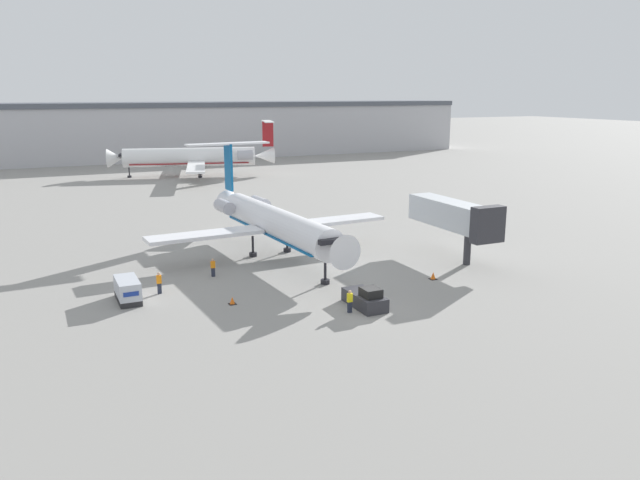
# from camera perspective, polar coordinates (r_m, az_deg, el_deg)

# --- Properties ---
(ground_plane) EXTENTS (600.00, 600.00, 0.00)m
(ground_plane) POSITION_cam_1_polar(r_m,az_deg,el_deg) (48.69, 4.45, -6.35)
(ground_plane) COLOR gray
(terminal_building) EXTENTS (180.00, 16.80, 13.93)m
(terminal_building) POSITION_cam_1_polar(r_m,az_deg,el_deg) (161.73, -17.06, 9.46)
(terminal_building) COLOR #B2B2B7
(terminal_building) RESTS_ON ground
(airplane_main) EXTENTS (25.71, 28.07, 10.66)m
(airplane_main) POSITION_cam_1_polar(r_m,az_deg,el_deg) (63.41, -4.31, 1.74)
(airplane_main) COLOR white
(airplane_main) RESTS_ON ground
(pushback_tug) EXTENTS (1.93, 4.37, 1.79)m
(pushback_tug) POSITION_cam_1_polar(r_m,az_deg,el_deg) (49.06, 4.14, -5.37)
(pushback_tug) COLOR #2D2D33
(pushback_tug) RESTS_ON ground
(luggage_cart) EXTENTS (1.68, 3.84, 1.83)m
(luggage_cart) POSITION_cam_1_polar(r_m,az_deg,el_deg) (52.51, -17.18, -4.39)
(luggage_cart) COLOR #232326
(luggage_cart) RESTS_ON ground
(worker_near_tug) EXTENTS (0.40, 0.25, 1.79)m
(worker_near_tug) POSITION_cam_1_polar(r_m,az_deg,el_deg) (47.62, 2.74, -5.58)
(worker_near_tug) COLOR #232838
(worker_near_tug) RESTS_ON ground
(worker_by_wing) EXTENTS (0.40, 0.24, 1.69)m
(worker_by_wing) POSITION_cam_1_polar(r_m,az_deg,el_deg) (57.56, -9.76, -2.46)
(worker_by_wing) COLOR #232838
(worker_by_wing) RESTS_ON ground
(worker_on_apron) EXTENTS (0.40, 0.26, 1.85)m
(worker_on_apron) POSITION_cam_1_polar(r_m,az_deg,el_deg) (53.65, -14.50, -3.77)
(worker_on_apron) COLOR #232838
(worker_on_apron) RESTS_ON ground
(traffic_cone_left) EXTENTS (0.58, 0.58, 0.61)m
(traffic_cone_left) POSITION_cam_1_polar(r_m,az_deg,el_deg) (50.11, -8.03, -5.52)
(traffic_cone_left) COLOR black
(traffic_cone_left) RESTS_ON ground
(traffic_cone_right) EXTENTS (0.63, 0.63, 0.67)m
(traffic_cone_right) POSITION_cam_1_polar(r_m,az_deg,el_deg) (56.97, 10.31, -3.24)
(traffic_cone_right) COLOR black
(traffic_cone_right) RESTS_ON ground
(airplane_parked_far_right) EXTENTS (32.79, 38.16, 10.77)m
(airplane_parked_far_right) POSITION_cam_1_polar(r_m,az_deg,el_deg) (127.46, -11.39, 7.45)
(airplane_parked_far_right) COLOR white
(airplane_parked_far_right) RESTS_ON ground
(jet_bridge) EXTENTS (3.20, 11.88, 6.19)m
(jet_bridge) POSITION_cam_1_polar(r_m,az_deg,el_deg) (63.29, 12.20, 2.19)
(jet_bridge) COLOR #2D2D33
(jet_bridge) RESTS_ON ground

